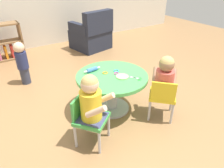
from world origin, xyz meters
TOP-DOWN VIEW (x-y plane):
  - ground_plane at (0.00, 0.00)m, footprint 10.00×10.00m
  - craft_table at (0.00, 0.00)m, footprint 0.86×0.86m
  - child_chair_left at (-0.51, -0.34)m, footprint 0.42×0.42m
  - seated_child_left at (-0.48, -0.37)m, footprint 0.42×0.44m
  - child_chair_right at (0.40, -0.47)m, footprint 0.42×0.42m
  - seated_child_right at (0.43, -0.44)m, footprint 0.44×0.43m
  - armchair_dark at (0.89, 2.15)m, footprint 0.83×0.84m
  - toddler_standing at (-0.76, 1.33)m, footprint 0.17×0.17m
  - rolling_pin at (-0.15, 0.22)m, footprint 0.23×0.06m
  - craft_scissors at (0.19, -0.24)m, footprint 0.12×0.14m
  - playdough_blob_0 at (0.07, -0.11)m, footprint 0.15×0.15m
  - cookie_cutter_0 at (0.06, 0.00)m, footprint 0.06×0.06m
  - cookie_cutter_1 at (0.10, 0.06)m, footprint 0.07×0.07m
  - cookie_cutter_2 at (-0.04, 0.09)m, footprint 0.07×0.07m

SIDE VIEW (x-z plane):
  - ground_plane at x=0.00m, z-range 0.00..0.00m
  - child_chair_left at x=-0.51m, z-range 0.04..0.57m
  - child_chair_right at x=0.40m, z-range 0.04..0.57m
  - armchair_dark at x=0.89m, z-range -0.12..0.73m
  - toddler_standing at x=-0.76m, z-range 0.02..0.70m
  - craft_table at x=0.00m, z-range 0.13..0.62m
  - craft_scissors at x=0.19m, z-range 0.49..0.50m
  - cookie_cutter_0 at x=0.06m, z-range 0.49..0.50m
  - cookie_cutter_1 at x=0.10m, z-range 0.49..0.50m
  - cookie_cutter_2 at x=-0.04m, z-range 0.49..0.50m
  - playdough_blob_0 at x=0.07m, z-range 0.49..0.51m
  - rolling_pin at x=-0.15m, z-range 0.49..0.54m
  - seated_child_left at x=-0.48m, z-range 0.28..0.79m
  - seated_child_right at x=0.43m, z-range 0.28..0.79m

